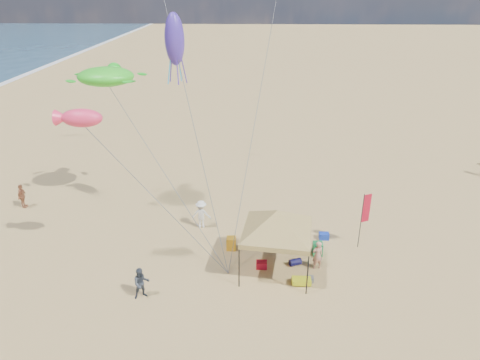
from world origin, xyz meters
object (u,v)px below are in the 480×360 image
Objects in this scene: cooler_red at (262,265)px; beach_cart at (301,281)px; canopy_tent at (278,213)px; person_near_b at (141,283)px; chair_yellow at (231,243)px; chair_green at (318,249)px; person_near_a at (317,255)px; cooler_blue at (324,236)px; person_far_a at (22,196)px; feather_flag at (365,212)px; person_near_c at (201,214)px.

beach_cart is (1.89, -1.26, 0.01)m from cooler_red.
canopy_tent reaches higher than beach_cart.
cooler_red is at bearing -0.49° from person_near_b.
cooler_red is 0.77× the size of chair_yellow.
person_near_a is (-0.20, -1.25, 0.44)m from chair_green.
cooler_red is 1.00× the size of cooler_blue.
person_near_a is at bearing -105.46° from cooler_blue.
person_near_a is 18.90m from person_far_a.
cooler_red is 0.35× the size of person_near_b.
person_near_a reaches higher than beach_cart.
feather_flag is 6.17m from cooler_red.
feather_flag reaches higher than person_near_c.
cooler_red is at bearing 146.39° from beach_cart.
feather_flag is at bearing -20.08° from cooler_blue.
feather_flag reaches higher than cooler_red.
beach_cart is at bearing -39.80° from chair_yellow.
cooler_blue is 2.94m from person_near_a.
beach_cart is at bearing -42.69° from canopy_tent.
canopy_tent is at bearing -114.54° from person_far_a.
cooler_red is 0.34× the size of person_far_a.
cooler_blue is at bearing -124.26° from person_near_a.
person_near_c is at bearing 48.14° from person_near_b.
feather_flag reaches higher than person_near_a.
person_near_c is at bearing 136.05° from beach_cart.
beach_cart is at bearing 141.26° from person_near_c.
chair_yellow is 4.70m from person_near_a.
person_far_a reaches higher than beach_cart.
chair_green reaches higher than beach_cart.
canopy_tent is 3.67× the size of person_near_c.
feather_flag is 1.88× the size of person_near_c.
person_near_b reaches higher than chair_yellow.
chair_green is at bearing -110.31° from cooler_blue.
person_far_a is (-15.86, 6.17, -2.48)m from canopy_tent.
feather_flag is (4.74, 2.30, -1.13)m from canopy_tent.
cooler_red is at bearing -141.28° from cooler_blue.
cooler_blue is 4.42m from beach_cart.
person_near_c reaches higher than beach_cart.
beach_cart is 0.56× the size of person_far_a.
person_near_b is (-3.86, -4.08, 0.43)m from chair_yellow.
canopy_tent is 4.16m from chair_yellow.
chair_green reaches higher than cooler_red.
canopy_tent is 1.96× the size of feather_flag.
cooler_blue is 10.46m from person_near_b.
person_near_b is at bearing -134.32° from person_far_a.
canopy_tent is 5.39m from feather_flag.
canopy_tent is at bearing -4.19° from person_near_b.
canopy_tent reaches higher than feather_flag.
cooler_red is 2.33m from chair_yellow.
person_near_c is (-5.37, 5.17, 0.66)m from beach_cart.
person_far_a is (-13.54, 4.35, 0.45)m from chair_yellow.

